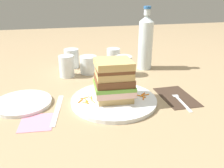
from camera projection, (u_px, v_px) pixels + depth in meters
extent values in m
plane|color=#9E8460|center=(115.00, 100.00, 0.81)|extent=(3.00, 3.00, 0.00)
cylinder|color=white|center=(114.00, 100.00, 0.79)|extent=(0.28, 0.28, 0.01)
cube|color=tan|center=(114.00, 96.00, 0.78)|extent=(0.12, 0.10, 0.02)
cube|color=beige|center=(114.00, 90.00, 0.78)|extent=(0.13, 0.11, 0.02)
cube|color=#6BA83D|center=(114.00, 85.00, 0.77)|extent=(0.13, 0.11, 0.01)
cube|color=brown|center=(114.00, 80.00, 0.76)|extent=(0.12, 0.11, 0.02)
cube|color=tan|center=(114.00, 73.00, 0.75)|extent=(0.12, 0.10, 0.02)
cube|color=brown|center=(114.00, 68.00, 0.75)|extent=(0.12, 0.10, 0.01)
cube|color=tan|center=(114.00, 64.00, 0.74)|extent=(0.11, 0.10, 0.02)
cylinder|color=orange|center=(90.00, 97.00, 0.79)|extent=(0.01, 0.02, 0.00)
cylinder|color=orange|center=(84.00, 98.00, 0.79)|extent=(0.03, 0.01, 0.00)
cylinder|color=orange|center=(93.00, 101.00, 0.77)|extent=(0.01, 0.02, 0.00)
cylinder|color=orange|center=(80.00, 101.00, 0.77)|extent=(0.02, 0.02, 0.00)
cylinder|color=orange|center=(86.00, 100.00, 0.78)|extent=(0.01, 0.03, 0.00)
cylinder|color=orange|center=(91.00, 98.00, 0.79)|extent=(0.01, 0.03, 0.00)
cylinder|color=orange|center=(85.00, 103.00, 0.76)|extent=(0.02, 0.01, 0.00)
cylinder|color=orange|center=(87.00, 102.00, 0.76)|extent=(0.01, 0.02, 0.00)
cylinder|color=orange|center=(141.00, 96.00, 0.80)|extent=(0.02, 0.03, 0.00)
cylinder|color=orange|center=(134.00, 94.00, 0.81)|extent=(0.01, 0.02, 0.00)
cylinder|color=orange|center=(143.00, 94.00, 0.82)|extent=(0.02, 0.02, 0.00)
cylinder|color=orange|center=(145.00, 95.00, 0.81)|extent=(0.03, 0.01, 0.00)
cylinder|color=orange|center=(143.00, 98.00, 0.79)|extent=(0.01, 0.02, 0.00)
cube|color=#38281E|center=(177.00, 97.00, 0.83)|extent=(0.11, 0.18, 0.00)
cube|color=silver|center=(184.00, 103.00, 0.78)|extent=(0.01, 0.11, 0.00)
cube|color=silver|center=(176.00, 95.00, 0.83)|extent=(0.02, 0.02, 0.00)
cylinder|color=silver|center=(175.00, 91.00, 0.86)|extent=(0.00, 0.04, 0.00)
cylinder|color=silver|center=(173.00, 92.00, 0.86)|extent=(0.00, 0.04, 0.00)
cylinder|color=silver|center=(172.00, 92.00, 0.86)|extent=(0.00, 0.04, 0.00)
cylinder|color=silver|center=(170.00, 92.00, 0.86)|extent=(0.00, 0.04, 0.00)
cube|color=silver|center=(55.00, 118.00, 0.70)|extent=(0.03, 0.10, 0.00)
cube|color=silver|center=(59.00, 102.00, 0.79)|extent=(0.03, 0.11, 0.00)
cylinder|color=white|center=(124.00, 66.00, 1.01)|extent=(0.07, 0.07, 0.08)
cylinder|color=orange|center=(124.00, 67.00, 1.02)|extent=(0.06, 0.06, 0.07)
cylinder|color=silver|center=(145.00, 46.00, 1.07)|extent=(0.06, 0.06, 0.21)
cone|color=silver|center=(147.00, 19.00, 1.02)|extent=(0.06, 0.06, 0.03)
cylinder|color=silver|center=(147.00, 12.00, 1.01)|extent=(0.03, 0.03, 0.03)
cylinder|color=#2D66A8|center=(147.00, 7.00, 1.01)|extent=(0.03, 0.03, 0.01)
cylinder|color=silver|center=(72.00, 58.00, 1.11)|extent=(0.07, 0.07, 0.09)
cylinder|color=silver|center=(113.00, 57.00, 1.13)|extent=(0.06, 0.06, 0.08)
cylinder|color=silver|center=(88.00, 65.00, 1.04)|extent=(0.07, 0.07, 0.08)
cylinder|color=silver|center=(67.00, 66.00, 1.00)|extent=(0.06, 0.06, 0.09)
cylinder|color=white|center=(23.00, 103.00, 0.78)|extent=(0.19, 0.19, 0.01)
cube|color=pink|center=(36.00, 122.00, 0.67)|extent=(0.10, 0.10, 0.00)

